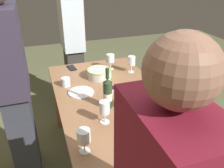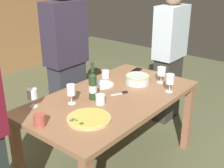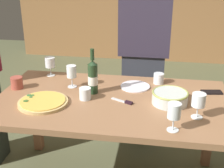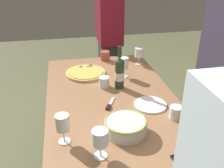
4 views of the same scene
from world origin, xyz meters
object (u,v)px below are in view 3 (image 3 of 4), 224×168
object	(u,v)px
wine_glass_by_bottle	(199,101)
wine_glass_far_left	(174,112)
cell_phone	(212,92)
cup_spare	(17,83)
cup_amber	(159,78)
pizza_knife	(125,102)
person_guest_right	(144,50)
wine_glass_far_right	(72,73)
cup_ceramic	(85,94)
dining_table	(112,111)
wine_glass_near_pizza	(50,63)
wine_bottle	(93,77)
side_plate	(135,86)
serving_bowl	(170,97)
pizza	(43,102)

from	to	relation	value
wine_glass_by_bottle	wine_glass_far_left	bearing A→B (deg)	-130.42
cell_phone	cup_spare	bearing A→B (deg)	-93.03
cup_amber	pizza_knife	world-z (taller)	cup_amber
cup_spare	person_guest_right	size ratio (longest dim) A/B	0.05
wine_glass_far_left	wine_glass_far_right	world-z (taller)	same
cup_ceramic	dining_table	bearing A→B (deg)	7.61
cup_amber	pizza_knife	size ratio (longest dim) A/B	0.51
wine_glass_by_bottle	pizza_knife	size ratio (longest dim) A/B	1.01
wine_glass_near_pizza	person_guest_right	bearing A→B (deg)	28.35
wine_bottle	pizza_knife	world-z (taller)	wine_bottle
dining_table	side_plate	distance (m)	0.29
cup_spare	wine_glass_far_right	bearing A→B (deg)	12.53
wine_bottle	cup_amber	distance (m)	0.53
cup_ceramic	person_guest_right	bearing A→B (deg)	65.93
serving_bowl	person_guest_right	bearing A→B (deg)	106.28
dining_table	wine_glass_by_bottle	distance (m)	0.61
wine_glass_far_right	cup_ceramic	bearing A→B (deg)	-52.31
wine_glass_by_bottle	wine_glass_far_left	xyz separation A→B (m)	(-0.15, -0.17, 0.01)
pizza	cup_amber	size ratio (longest dim) A/B	4.17
wine_glass_far_right	side_plate	bearing A→B (deg)	8.47
wine_bottle	cup_spare	xyz separation A→B (m)	(-0.57, -0.01, -0.08)
cup_spare	person_guest_right	world-z (taller)	person_guest_right
wine_glass_far_right	pizza	bearing A→B (deg)	-110.76
cup_spare	person_guest_right	bearing A→B (deg)	37.42
wine_bottle	cup_spare	distance (m)	0.58
cup_ceramic	cup_amber	bearing A→B (deg)	36.32
wine_glass_by_bottle	wine_glass_far_right	bearing A→B (deg)	159.27
cup_amber	cup_ceramic	world-z (taller)	cup_ceramic
dining_table	cup_amber	size ratio (longest dim) A/B	20.26
serving_bowl	wine_bottle	xyz separation A→B (m)	(-0.54, 0.09, 0.08)
dining_table	wine_glass_by_bottle	xyz separation A→B (m)	(0.55, -0.17, 0.20)
serving_bowl	wine_glass_by_bottle	world-z (taller)	wine_glass_by_bottle
pizza_knife	wine_glass_near_pizza	bearing A→B (deg)	148.81
person_guest_right	cup_amber	bearing A→B (deg)	31.04
pizza	cup_ceramic	bearing A→B (deg)	23.74
cell_phone	person_guest_right	world-z (taller)	person_guest_right
side_plate	pizza_knife	xyz separation A→B (m)	(-0.05, -0.27, 0.00)
wine_glass_far_left	dining_table	bearing A→B (deg)	139.56
wine_glass_far_right	cup_spare	world-z (taller)	wine_glass_far_right
wine_bottle	side_plate	world-z (taller)	wine_bottle
pizza_knife	person_guest_right	world-z (taller)	person_guest_right
dining_table	cup_ceramic	size ratio (longest dim) A/B	19.72
pizza	cup_spare	size ratio (longest dim) A/B	3.79
wine_glass_by_bottle	cell_phone	distance (m)	0.42
wine_bottle	side_plate	bearing A→B (deg)	27.10
cup_spare	pizza_knife	xyz separation A→B (m)	(0.81, -0.11, -0.04)
cup_spare	wine_bottle	bearing A→B (deg)	0.95
wine_glass_far_right	cell_phone	bearing A→B (deg)	2.95
dining_table	cell_phone	bearing A→B (deg)	17.45
pizza_knife	cell_phone	bearing A→B (deg)	22.80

